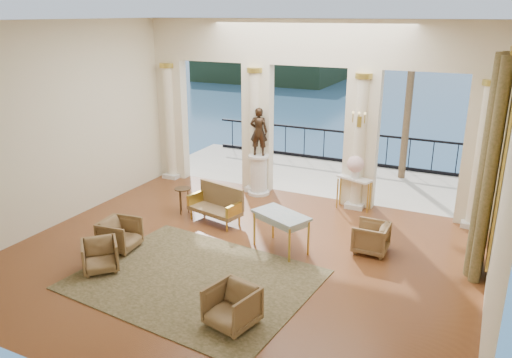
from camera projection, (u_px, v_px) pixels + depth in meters
The scene contains 23 objects.
floor at pixel (237, 257), 9.94m from camera, with size 9.00×9.00×0.00m, color #431F0E.
room_walls at pixel (203, 126), 8.07m from camera, with size 9.00×9.00×9.00m.
arcade at pixel (308, 99), 12.38m from camera, with size 9.00×0.56×4.50m.
terrace at pixel (328, 177), 14.91m from camera, with size 10.00×3.60×0.10m, color beige.
balustrade at pixel (344, 150), 16.13m from camera, with size 9.00×0.06×1.03m.
palm_tree at pixel (415, 34), 13.45m from camera, with size 2.00×2.00×4.50m.
headland at pixel (274, 61), 83.04m from camera, with size 22.00×18.00×6.00m, color black.
sea at pixel (459, 101), 63.07m from camera, with size 160.00×160.00×0.00m, color #264F7E.
curtain at pixel (490, 168), 8.81m from camera, with size 0.33×1.40×4.09m.
window_frame at pixel (502, 165), 8.71m from camera, with size 0.04×1.60×3.40m, color gold.
wall_sconce at pixel (359, 121), 11.65m from camera, with size 0.30×0.11×0.33m.
rug at pixel (195, 279), 9.09m from camera, with size 4.12×3.20×0.02m, color #32351B.
armchair_a at pixel (100, 254), 9.34m from camera, with size 0.64×0.60×0.66m, color #4E4021.
armchair_b at pixel (232, 305), 7.67m from camera, with size 0.70×0.65×0.72m, color #4E4021.
armchair_c at pixel (371, 236), 10.06m from camera, with size 0.66×0.62×0.68m, color #4E4021.
armchair_d at pixel (120, 233), 10.16m from camera, with size 0.70×0.65×0.72m, color #4E4021.
settee at pixel (217, 204), 11.53m from camera, with size 1.39×0.83×0.86m.
game_table at pixel (281, 218), 10.03m from camera, with size 1.31×1.05×0.79m.
pedestal at pixel (259, 175), 13.26m from camera, with size 0.59×0.59×1.08m.
statue at pixel (259, 132), 12.88m from camera, with size 0.46×0.30×1.26m, color #302115.
console_table at pixel (354, 183), 12.19m from camera, with size 0.92×0.60×0.81m.
urn at pixel (356, 165), 12.05m from camera, with size 0.42×0.42×0.55m.
side_table at pixel (183, 192), 11.97m from camera, with size 0.39×0.39×0.63m.
Camera 1 is at (4.22, -7.88, 4.63)m, focal length 35.00 mm.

